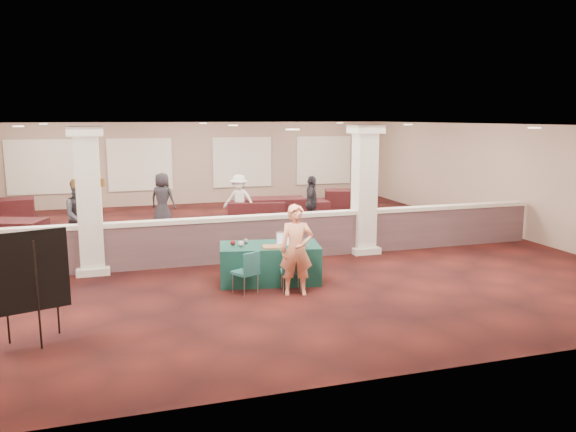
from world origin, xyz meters
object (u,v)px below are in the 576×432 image
object	(u,v)px
attendee_d	(163,199)
far_table_front_right	(303,211)
woman	(296,250)
attendee_b	(239,200)
conf_chair_main	(291,268)
far_table_front_left	(5,235)
far_table_back_left	(2,211)
far_table_back_center	(275,210)
far_table_front_center	(256,213)
attendee_a	(81,216)
easel_board	(33,272)
attendee_c	(311,203)
conf_chair_side	(248,269)
near_table	(270,263)
far_table_back_right	(350,200)

from	to	relation	value
attendee_d	far_table_front_right	bearing A→B (deg)	-157.25
woman	attendee_b	world-z (taller)	woman
conf_chair_main	far_table_front_left	size ratio (longest dim) A/B	0.42
far_table_back_left	far_table_back_center	bearing A→B (deg)	-16.16
conf_chair_main	far_table_front_center	size ratio (longest dim) A/B	0.45
far_table_back_left	attendee_a	world-z (taller)	attendee_a
far_table_front_right	attendee_b	size ratio (longest dim) A/B	1.03
far_table_front_left	attendee_d	distance (m)	4.79
far_table_front_center	far_table_back_left	xyz separation A→B (m)	(-7.83, 2.66, 0.02)
easel_board	attendee_c	size ratio (longest dim) A/B	1.05
easel_board	attendee_d	world-z (taller)	easel_board
conf_chair_side	easel_board	bearing A→B (deg)	173.18
conf_chair_side	woman	distance (m)	1.01
far_table_front_right	attendee_d	xyz separation A→B (m)	(-4.44, 0.75, 0.50)
woman	attendee_c	bearing A→B (deg)	81.14
near_table	attendee_b	bearing A→B (deg)	93.89
near_table	far_table_back_left	bearing A→B (deg)	136.68
far_table_front_left	far_table_back_center	size ratio (longest dim) A/B	0.99
conf_chair_side	near_table	bearing A→B (deg)	19.15
far_table_back_center	far_table_front_right	bearing A→B (deg)	-12.48
near_table	attendee_b	xyz separation A→B (m)	(0.73, 6.29, 0.41)
conf_chair_side	far_table_back_left	distance (m)	11.30
far_table_back_right	attendee_a	size ratio (longest dim) A/B	0.97
near_table	far_table_back_center	world-z (taller)	far_table_back_center
attendee_a	conf_chair_main	bearing A→B (deg)	-66.37
attendee_c	far_table_back_left	bearing A→B (deg)	92.31
near_table	woman	bearing A→B (deg)	-64.39
attendee_b	attendee_d	size ratio (longest dim) A/B	0.96
near_table	attendee_c	world-z (taller)	attendee_c
conf_chair_side	far_table_front_center	distance (m)	7.22
conf_chair_side	far_table_back_left	xyz separation A→B (m)	(-5.92, 9.63, -0.11)
far_table_back_left	far_table_back_right	size ratio (longest dim) A/B	1.05
near_table	attendee_a	xyz separation A→B (m)	(-3.86, 3.90, 0.54)
woman	far_table_front_center	bearing A→B (deg)	95.45
easel_board	far_table_front_center	xyz separation A→B (m)	(5.52, 8.38, -0.74)
far_table_front_left	attendee_c	size ratio (longest dim) A/B	1.17
attendee_a	far_table_back_center	bearing A→B (deg)	6.81
far_table_front_center	far_table_back_right	distance (m)	4.40
conf_chair_side	far_table_front_center	world-z (taller)	conf_chair_side
attendee_b	attendee_a	bearing A→B (deg)	-119.62
far_table_front_right	attendee_d	distance (m)	4.53
near_table	far_table_front_right	size ratio (longest dim) A/B	1.24
far_table_front_left	attendee_d	size ratio (longest dim) A/B	1.16
far_table_back_left	conf_chair_main	bearing A→B (deg)	-55.30
far_table_back_left	attendee_d	size ratio (longest dim) A/B	1.14
far_table_front_left	far_table_front_center	bearing A→B (deg)	12.35
far_table_back_center	conf_chair_side	bearing A→B (deg)	-109.77
far_table_back_left	far_table_back_right	distance (m)	11.88
conf_chair_main	far_table_front_center	bearing A→B (deg)	91.97
near_table	far_table_back_right	size ratio (longest dim) A/B	1.13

